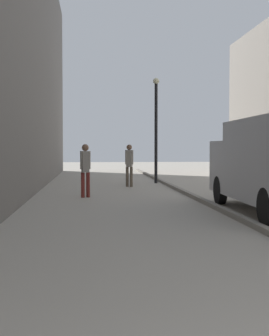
% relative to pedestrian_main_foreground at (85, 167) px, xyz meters
% --- Properties ---
extents(ground_plane, '(80.00, 80.00, 0.00)m').
position_rel_pedestrian_main_foreground_xyz_m(ground_plane, '(1.87, -2.20, -1.00)').
color(ground_plane, '#A8A093').
extents(kerb_strip, '(0.16, 40.00, 0.12)m').
position_rel_pedestrian_main_foreground_xyz_m(kerb_strip, '(3.45, -2.20, -0.94)').
color(kerb_strip, gray).
rests_on(kerb_strip, ground_plane).
extents(pedestrian_main_foreground, '(0.34, 0.24, 1.73)m').
position_rel_pedestrian_main_foreground_xyz_m(pedestrian_main_foreground, '(0.00, 0.00, 0.00)').
color(pedestrian_main_foreground, maroon).
rests_on(pedestrian_main_foreground, ground_plane).
extents(pedestrian_mid_block, '(0.33, 0.26, 1.74)m').
position_rel_pedestrian_main_foreground_xyz_m(pedestrian_mid_block, '(1.76, 4.03, 0.01)').
color(pedestrian_mid_block, brown).
rests_on(pedestrian_mid_block, ground_plane).
extents(lamp_post, '(0.28, 0.28, 4.76)m').
position_rel_pedestrian_main_foreground_xyz_m(lamp_post, '(3.13, 5.92, 1.73)').
color(lamp_post, black).
rests_on(lamp_post, ground_plane).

